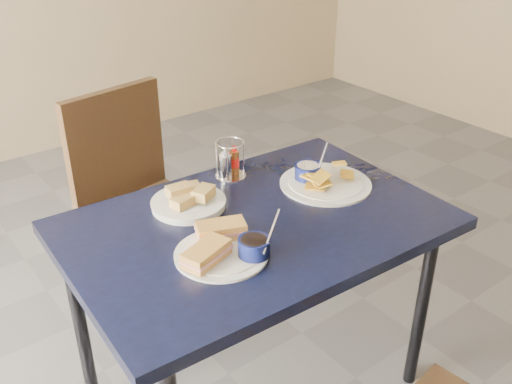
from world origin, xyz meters
TOP-DOWN VIEW (x-y plane):
  - ground at (0.00, 0.00)m, footprint 6.00×6.00m
  - dining_table at (0.03, -0.13)m, footprint 1.19×0.83m
  - chair_far at (0.00, 0.64)m, footprint 0.52×0.50m
  - sandwich_plate at (-0.15, -0.22)m, footprint 0.30×0.27m
  - plantain_plate at (0.35, -0.08)m, footprint 0.32×0.32m
  - bread_basket at (-0.09, 0.06)m, footprint 0.24×0.24m
  - condiment_caddy at (0.13, 0.16)m, footprint 0.11×0.11m

SIDE VIEW (x-z plane):
  - ground at x=0.00m, z-range 0.00..0.00m
  - chair_far at x=0.00m, z-range 0.07..1.02m
  - dining_table at x=0.03m, z-range 0.30..1.05m
  - plantain_plate at x=0.35m, z-range 0.71..0.83m
  - bread_basket at x=-0.09m, z-range 0.74..0.81m
  - sandwich_plate at x=-0.15m, z-range 0.72..0.83m
  - condiment_caddy at x=0.13m, z-range 0.74..0.87m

